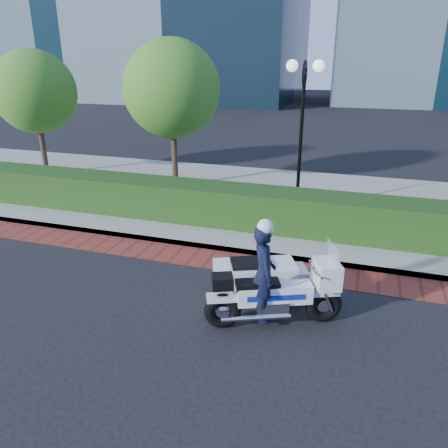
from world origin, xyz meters
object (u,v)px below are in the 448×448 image
(lamppost, at_px, (302,114))
(tree_a, at_px, (35,92))
(police_motorcycle, at_px, (265,281))
(tree_b, at_px, (172,89))

(lamppost, relative_size, tree_a, 0.92)
(lamppost, height_order, tree_a, tree_a)
(police_motorcycle, bearing_deg, tree_a, 122.36)
(tree_a, relative_size, police_motorcycle, 1.81)
(tree_a, bearing_deg, police_motorcycle, -33.63)
(tree_b, bearing_deg, tree_a, 180.00)
(tree_a, bearing_deg, tree_b, 0.00)
(lamppost, distance_m, police_motorcycle, 6.02)
(lamppost, distance_m, tree_b, 4.71)
(lamppost, xyz_separation_m, police_motorcycle, (0.32, -5.57, -2.28))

